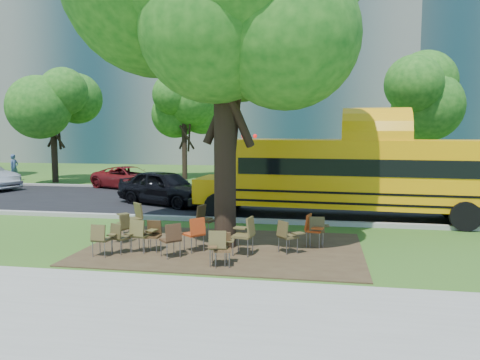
% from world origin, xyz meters
% --- Properties ---
extents(ground, '(160.00, 160.00, 0.00)m').
position_xyz_m(ground, '(0.00, 0.00, 0.00)').
color(ground, '#294E18').
rests_on(ground, ground).
extents(sidewalk, '(60.00, 4.00, 0.04)m').
position_xyz_m(sidewalk, '(0.00, -5.00, 0.02)').
color(sidewalk, gray).
rests_on(sidewalk, ground).
extents(dirt_patch, '(7.00, 4.50, 0.03)m').
position_xyz_m(dirt_patch, '(1.00, -0.50, 0.01)').
color(dirt_patch, '#382819').
rests_on(dirt_patch, ground).
extents(asphalt_road, '(80.00, 8.00, 0.04)m').
position_xyz_m(asphalt_road, '(0.00, 7.00, 0.02)').
color(asphalt_road, black).
rests_on(asphalt_road, ground).
extents(kerb_near, '(80.00, 0.25, 0.14)m').
position_xyz_m(kerb_near, '(0.00, 3.00, 0.07)').
color(kerb_near, gray).
rests_on(kerb_near, ground).
extents(kerb_far, '(80.00, 0.25, 0.14)m').
position_xyz_m(kerb_far, '(0.00, 11.10, 0.07)').
color(kerb_far, gray).
rests_on(kerb_far, ground).
extents(building_main, '(38.00, 16.00, 22.00)m').
position_xyz_m(building_main, '(-8.00, 36.00, 11.00)').
color(building_main, slate).
rests_on(building_main, ground).
extents(bg_tree_0, '(5.20, 5.20, 7.18)m').
position_xyz_m(bg_tree_0, '(-12.00, 13.00, 4.57)').
color(bg_tree_0, black).
rests_on(bg_tree_0, ground).
extents(bg_tree_2, '(4.80, 4.80, 6.62)m').
position_xyz_m(bg_tree_2, '(-5.00, 16.00, 4.21)').
color(bg_tree_2, black).
rests_on(bg_tree_2, ground).
extents(bg_tree_3, '(5.60, 5.60, 7.84)m').
position_xyz_m(bg_tree_3, '(8.00, 14.00, 5.03)').
color(bg_tree_3, black).
rests_on(bg_tree_3, ground).
extents(main_tree, '(7.06, 7.06, 9.56)m').
position_xyz_m(main_tree, '(1.01, -0.35, 6.02)').
color(main_tree, black).
rests_on(main_tree, ground).
extents(school_bus, '(11.28, 3.21, 2.72)m').
position_xyz_m(school_bus, '(5.09, 4.19, 1.58)').
color(school_bus, '#EB9C07').
rests_on(school_bus, ground).
extents(chair_0, '(0.56, 0.48, 0.82)m').
position_xyz_m(chair_0, '(-1.71, -1.81, 0.50)').
color(chair_0, '#4E4222').
rests_on(chair_0, ground).
extents(chair_1, '(0.63, 0.50, 0.86)m').
position_xyz_m(chair_1, '(-0.92, -1.31, 0.53)').
color(chair_1, brown).
rests_on(chair_1, ground).
extents(chair_2, '(0.59, 0.74, 0.86)m').
position_xyz_m(chair_2, '(-0.01, -1.62, 0.53)').
color(chair_2, '#402716').
rests_on(chair_2, ground).
extents(chair_3, '(0.51, 0.47, 0.79)m').
position_xyz_m(chair_3, '(-0.71, -1.11, 0.49)').
color(chair_3, '#422C17').
rests_on(chair_3, ground).
extents(chair_4, '(0.56, 0.54, 0.84)m').
position_xyz_m(chair_4, '(1.23, -2.08, 0.52)').
color(chair_4, brown).
rests_on(chair_4, ground).
extents(chair_5, '(0.52, 0.53, 0.77)m').
position_xyz_m(chair_5, '(1.29, -2.09, 0.48)').
color(chair_5, '#50361C').
rests_on(chair_5, ground).
extents(chair_6, '(0.57, 0.70, 0.97)m').
position_xyz_m(chair_6, '(1.67, -1.09, 0.60)').
color(chair_6, brown).
rests_on(chair_6, ground).
extents(chair_7, '(0.72, 0.57, 0.84)m').
position_xyz_m(chair_7, '(2.64, -0.77, 0.52)').
color(chair_7, '#4A3E20').
rests_on(chair_7, ground).
extents(chair_8, '(0.48, 0.62, 0.79)m').
position_xyz_m(chair_8, '(-1.80, -0.41, 0.49)').
color(chair_8, '#4D4221').
rests_on(chair_8, ground).
extents(chair_9, '(0.82, 0.65, 0.96)m').
position_xyz_m(chair_9, '(-1.87, 0.50, 0.59)').
color(chair_9, '#494120').
rests_on(chair_9, ground).
extents(chair_10, '(0.56, 0.72, 0.91)m').
position_xyz_m(chair_10, '(0.17, 0.75, 0.56)').
color(chair_10, '#433018').
rests_on(chair_10, ground).
extents(chair_11, '(0.61, 0.77, 0.90)m').
position_xyz_m(chair_11, '(0.39, -0.99, 0.55)').
color(chair_11, '#AA3612').
rests_on(chair_11, ground).
extents(chair_12, '(0.51, 0.65, 0.86)m').
position_xyz_m(chair_12, '(3.24, 0.04, 0.53)').
color(chair_12, '#AB3C12').
rests_on(chair_12, ground).
extents(chair_13, '(0.55, 0.53, 0.83)m').
position_xyz_m(chair_13, '(3.37, 0.05, 0.52)').
color(chair_13, '#483E1F').
rests_on(chair_13, ground).
extents(chair_14, '(0.64, 0.50, 0.78)m').
position_xyz_m(chair_14, '(-1.38, -1.49, 0.48)').
color(chair_14, '#42381C').
rests_on(chair_14, ground).
extents(black_car, '(4.55, 3.27, 1.44)m').
position_xyz_m(black_car, '(-2.85, 6.07, 0.72)').
color(black_car, black).
rests_on(black_car, ground).
extents(bg_car_red, '(4.66, 3.48, 1.18)m').
position_xyz_m(bg_car_red, '(-6.43, 10.80, 0.59)').
color(bg_car_red, '#5F1013').
rests_on(bg_car_red, ground).
extents(pedestrian_a, '(0.49, 0.65, 1.61)m').
position_xyz_m(pedestrian_a, '(-14.99, 13.44, 0.81)').
color(pedestrian_a, '#354B77').
rests_on(pedestrian_a, ground).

